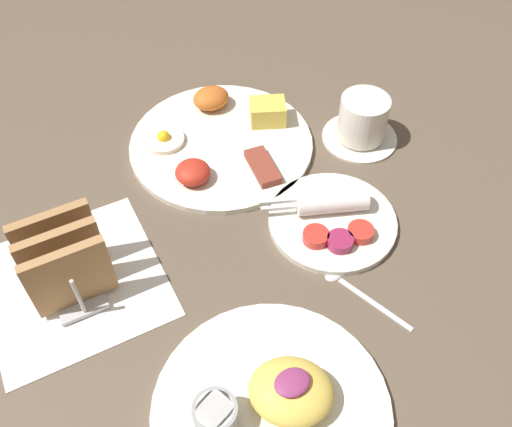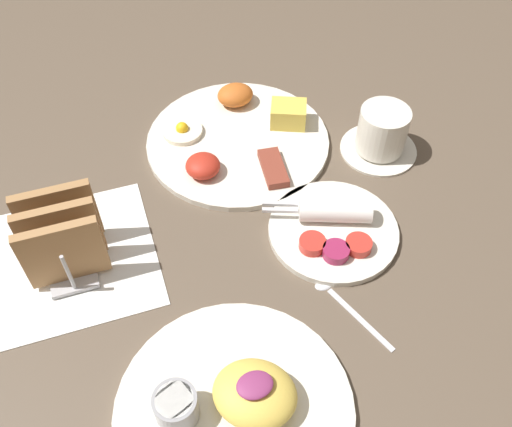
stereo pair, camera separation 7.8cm
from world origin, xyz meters
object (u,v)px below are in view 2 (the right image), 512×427
object	(u,v)px
plate_breakfast	(238,137)
plate_foreground	(235,405)
coffee_cup	(382,133)
plate_condiments	(333,228)
toast_rack	(62,236)

from	to	relation	value
plate_breakfast	plate_foreground	xyz separation A→B (m)	(-0.13, -0.42, 0.00)
plate_foreground	coffee_cup	size ratio (longest dim) A/B	2.21
coffee_cup	plate_foreground	bearing A→B (deg)	-135.94
plate_foreground	coffee_cup	world-z (taller)	coffee_cup
plate_condiments	coffee_cup	xyz separation A→B (m)	(0.13, 0.13, 0.03)
plate_breakfast	coffee_cup	distance (m)	0.22
plate_breakfast	toast_rack	size ratio (longest dim) A/B	2.49
toast_rack	coffee_cup	bearing A→B (deg)	7.26
plate_breakfast	plate_condiments	bearing A→B (deg)	-72.49
plate_foreground	toast_rack	xyz separation A→B (m)	(-0.15, 0.26, 0.04)
plate_condiments	plate_breakfast	bearing A→B (deg)	107.51
plate_breakfast	plate_condiments	distance (m)	0.23
plate_condiments	plate_foreground	bearing A→B (deg)	-135.87
toast_rack	coffee_cup	world-z (taller)	toast_rack
plate_foreground	toast_rack	distance (m)	0.31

